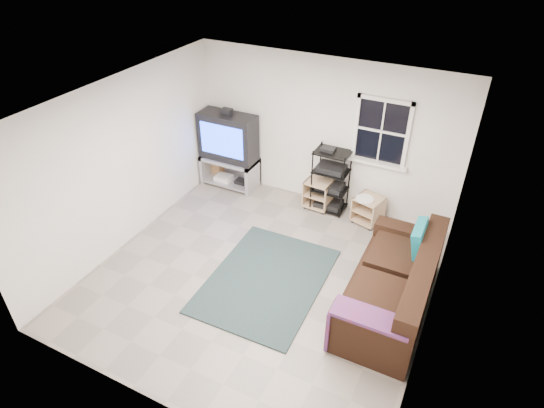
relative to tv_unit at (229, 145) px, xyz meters
The scene contains 8 objects.
room 2.76m from the tv_unit, ahead, with size 4.60×4.62×4.60m.
tv_unit is the anchor object (origin of this frame).
av_rack 2.01m from the tv_unit, ahead, with size 0.58×0.43×1.17m.
side_table_left 1.88m from the tv_unit, ahead, with size 0.47×0.47×0.53m.
side_table_right 2.76m from the tv_unit, ahead, with size 0.52×0.52×0.49m.
sofa 4.01m from the tv_unit, 26.77° to the right, with size 0.97×2.19×1.00m.
shag_rug 2.90m from the tv_unit, 48.64° to the right, with size 1.54×2.12×0.03m, color black.
paper_bag 0.77m from the tv_unit, 162.47° to the left, with size 0.30×0.19×0.43m, color #A5784A.
Camera 1 is at (2.34, -4.36, 4.55)m, focal length 30.00 mm.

